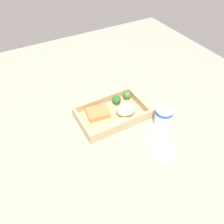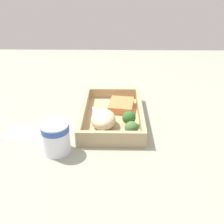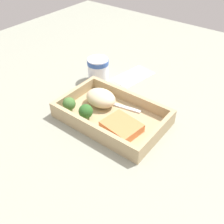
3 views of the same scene
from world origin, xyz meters
The scene contains 10 objects.
ground_plane centered at (0.00, 0.00, -1.00)cm, with size 160.00×160.00×2.00cm, color gray.
takeout_tray centered at (0.00, 0.00, 0.60)cm, with size 28.63×18.16×1.20cm, color tan.
tray_rim centered at (0.00, 0.00, 2.82)cm, with size 28.63×18.16×3.24cm.
salmon_fillet centered at (-5.25, 2.86, 2.33)cm, with size 9.11×7.38×2.25cm, color #EB8148.
mashed_potatoes centered at (5.77, -2.32, 3.49)cm, with size 9.07×6.89×4.59cm, color beige.
broccoli_floret_1 centered at (4.99, 4.86, 3.53)cm, with size 3.83×3.83×4.33cm.
broccoli_floret_2 centered at (10.67, 5.30, 3.66)cm, with size 3.58×3.58×4.35cm.
fork centered at (3.52, -4.33, 1.42)cm, with size 15.83×4.62×0.44cm.
paper_cup centered at (16.03, -13.45, 4.40)cm, with size 6.89×6.89×7.89cm.
receipt_slip centered at (8.20, -22.65, 0.12)cm, with size 7.73×14.09×0.24cm, color white.
Camera 2 is at (69.07, 1.23, 40.01)cm, focal length 42.00 mm.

